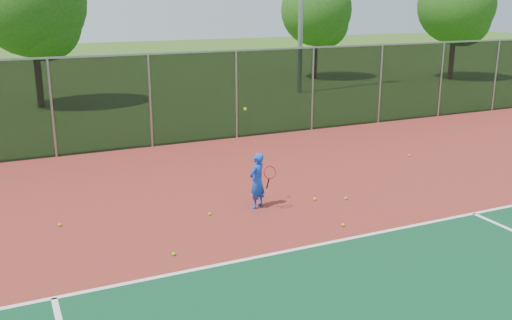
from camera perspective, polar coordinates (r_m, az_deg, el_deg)
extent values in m
cube|color=maroon|center=(11.81, 17.46, -8.28)|extent=(30.00, 20.00, 0.02)
cube|color=white|center=(13.78, 20.93, -5.02)|extent=(22.00, 0.10, 0.00)
cube|color=black|center=(19.62, -1.98, 6.53)|extent=(30.00, 0.04, 3.00)
cube|color=gray|center=(19.43, -2.02, 10.89)|extent=(30.00, 0.06, 0.06)
imported|color=blue|center=(13.07, 0.12, -2.07)|extent=(0.57, 0.51, 1.30)
cylinder|color=black|center=(12.93, 1.18, -2.40)|extent=(0.03, 0.15, 0.27)
torus|color=#A51414|center=(12.75, 1.39, -1.25)|extent=(0.30, 0.13, 0.29)
sphere|color=#A9C817|center=(12.65, -1.10, 5.12)|extent=(0.07, 0.07, 0.07)
sphere|color=#A9C817|center=(12.33, 8.69, -6.44)|extent=(0.07, 0.07, 0.07)
sphere|color=#A9C817|center=(13.79, 5.91, -3.90)|extent=(0.07, 0.07, 0.07)
sphere|color=#A9C817|center=(12.84, -4.65, -5.38)|extent=(0.07, 0.07, 0.07)
sphere|color=#A9C817|center=(18.12, 15.07, 0.46)|extent=(0.07, 0.07, 0.07)
sphere|color=#A9C817|center=(11.00, -8.24, -9.27)|extent=(0.07, 0.07, 0.07)
sphere|color=#A9C817|center=(13.93, 9.00, -3.80)|extent=(0.07, 0.07, 0.07)
sphere|color=#A9C817|center=(12.90, -19.03, -6.14)|extent=(0.07, 0.07, 0.07)
cylinder|color=#3C2316|center=(27.23, -20.92, 7.71)|extent=(0.30, 0.30, 2.65)
sphere|color=#1D4813|center=(27.03, -21.61, 14.50)|extent=(4.71, 4.71, 4.71)
sphere|color=#1D4813|center=(26.77, -20.50, 12.70)|extent=(3.24, 3.24, 3.24)
cylinder|color=#3C2316|center=(35.02, 5.89, 9.99)|extent=(0.30, 0.30, 2.35)
sphere|color=#1D4813|center=(34.85, 6.03, 14.70)|extent=(4.18, 4.18, 4.18)
sphere|color=#1D4813|center=(34.82, 6.83, 13.38)|extent=(2.87, 2.87, 2.87)
cylinder|color=#3C2316|center=(36.55, 18.97, 9.60)|extent=(0.30, 0.30, 2.52)
sphere|color=#1D4813|center=(36.39, 19.42, 14.41)|extent=(4.47, 4.47, 4.47)
sphere|color=#1D4813|center=(36.47, 20.09, 13.03)|extent=(3.07, 3.07, 3.07)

